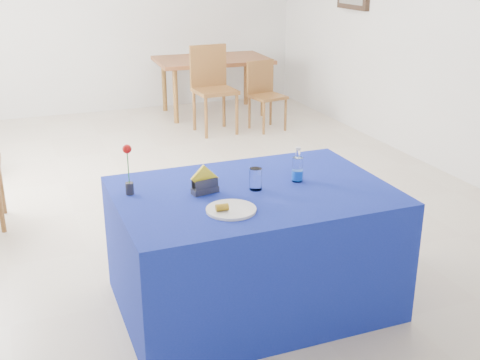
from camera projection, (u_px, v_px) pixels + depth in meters
name	position (u px, v px, depth m)	size (l,w,h in m)	color
floor	(199.00, 195.00, 5.47)	(7.00, 7.00, 0.00)	beige
plate	(231.00, 210.00, 3.23)	(0.27, 0.27, 0.01)	silver
drinking_glass	(256.00, 179.00, 3.51)	(0.07, 0.07, 0.13)	white
salt_shaker	(201.00, 182.00, 3.53)	(0.03, 0.03, 0.09)	gray
pepper_shaker	(199.00, 181.00, 3.54)	(0.03, 0.03, 0.09)	slate
blue_table	(253.00, 248.00, 3.66)	(1.60, 1.10, 0.76)	navy
water_bottle	(297.00, 170.00, 3.63)	(0.07, 0.07, 0.21)	white
napkin_holder	(205.00, 185.00, 3.46)	(0.17, 0.09, 0.17)	#3C3C41
rose_vase	(128.00, 170.00, 3.41)	(0.05, 0.05, 0.30)	#232327
oak_table	(212.00, 64.00, 8.08)	(1.53, 1.03, 0.76)	brown
chair_bg_left	(212.00, 82.00, 7.29)	(0.49, 0.49, 1.04)	brown
chair_bg_right	(264.00, 90.00, 7.43)	(0.44, 0.44, 0.84)	brown
banana_pieces	(222.00, 207.00, 3.19)	(0.07, 0.04, 0.04)	yellow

